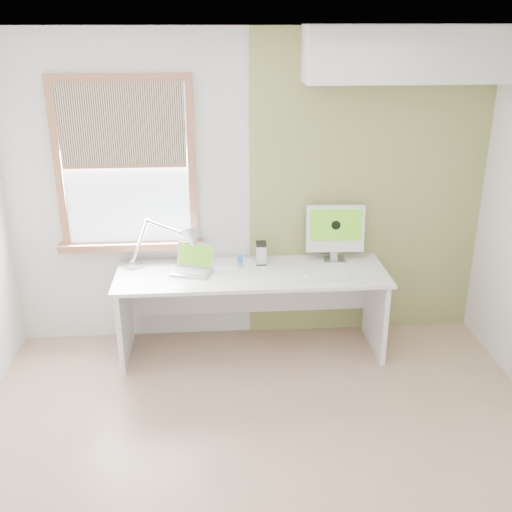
{
  "coord_description": "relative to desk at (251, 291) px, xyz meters",
  "views": [
    {
      "loc": [
        -0.32,
        -3.07,
        2.63
      ],
      "look_at": [
        0.0,
        1.05,
        1.0
      ],
      "focal_mm": 41.88,
      "sensor_mm": 36.0,
      "label": 1
    }
  ],
  "objects": [
    {
      "name": "room",
      "position": [
        0.01,
        -1.44,
        0.77
      ],
      "size": [
        4.04,
        3.54,
        2.64
      ],
      "color": "tan",
      "rests_on": "ground"
    },
    {
      "name": "laptop",
      "position": [
        -0.47,
        -0.0,
        0.25
      ],
      "size": [
        0.37,
        0.33,
        0.22
      ],
      "color": "silver",
      "rests_on": "desk"
    },
    {
      "name": "window",
      "position": [
        -0.99,
        0.27,
        1.01
      ],
      "size": [
        1.2,
        0.14,
        1.42
      ],
      "color": "#93593C",
      "rests_on": "room"
    },
    {
      "name": "keyboard",
      "position": [
        0.54,
        -0.24,
        0.2
      ],
      "size": [
        0.45,
        0.14,
        0.02
      ],
      "color": "white",
      "rests_on": "desk"
    },
    {
      "name": "mouse",
      "position": [
        0.44,
        -0.22,
        0.21
      ],
      "size": [
        0.08,
        0.12,
        0.03
      ],
      "primitive_type": "ellipsoid",
      "rotation": [
        0.0,
        0.0,
        0.16
      ],
      "color": "white",
      "rests_on": "desk"
    },
    {
      "name": "desk",
      "position": [
        0.0,
        0.0,
        0.0
      ],
      "size": [
        2.2,
        0.7,
        0.73
      ],
      "color": "white",
      "rests_on": "room"
    },
    {
      "name": "external_drive",
      "position": [
        0.09,
        0.13,
        0.28
      ],
      "size": [
        0.09,
        0.14,
        0.18
      ],
      "color": "silver",
      "rests_on": "desk"
    },
    {
      "name": "accent_wall",
      "position": [
        1.01,
        0.3,
        0.77
      ],
      "size": [
        2.0,
        0.02,
        2.6
      ],
      "primitive_type": "cube",
      "color": "#929C58",
      "rests_on": "room"
    },
    {
      "name": "imac",
      "position": [
        0.72,
        0.16,
        0.46
      ],
      "size": [
        0.49,
        0.17,
        0.48
      ],
      "color": "silver",
      "rests_on": "desk"
    },
    {
      "name": "phone_dock",
      "position": [
        -0.09,
        0.06,
        0.23
      ],
      "size": [
        0.08,
        0.08,
        0.13
      ],
      "color": "silver",
      "rests_on": "desk"
    },
    {
      "name": "desk_lamp",
      "position": [
        -0.57,
        0.11,
        0.41
      ],
      "size": [
        0.72,
        0.29,
        0.41
      ],
      "color": "silver",
      "rests_on": "desk"
    },
    {
      "name": "soffit",
      "position": [
        1.21,
        0.13,
        1.87
      ],
      "size": [
        1.6,
        0.4,
        0.42
      ],
      "primitive_type": "cube",
      "color": "white",
      "rests_on": "room"
    }
  ]
}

